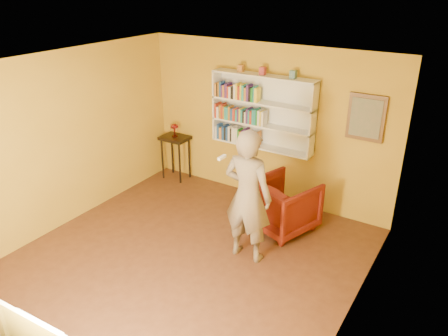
% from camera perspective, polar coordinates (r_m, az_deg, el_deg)
% --- Properties ---
extents(room_shell, '(5.30, 5.80, 2.88)m').
position_cam_1_polar(room_shell, '(5.65, -6.29, -4.33)').
color(room_shell, '#4A2918').
rests_on(room_shell, ground).
extents(bookshelf, '(1.80, 0.29, 1.23)m').
position_cam_1_polar(bookshelf, '(7.32, 5.25, 7.35)').
color(bookshelf, white).
rests_on(bookshelf, room_shell).
extents(books_row_lower, '(0.84, 0.19, 0.27)m').
position_cam_1_polar(books_row_lower, '(7.58, 1.73, 4.37)').
color(books_row_lower, silver).
rests_on(books_row_lower, bookshelf).
extents(books_row_middle, '(0.94, 0.19, 0.26)m').
position_cam_1_polar(books_row_middle, '(7.43, 2.19, 7.01)').
color(books_row_middle, '#AB301A').
rests_on(books_row_middle, bookshelf).
extents(books_row_upper, '(0.81, 0.19, 0.27)m').
position_cam_1_polar(books_row_upper, '(7.36, 1.80, 9.93)').
color(books_row_upper, orange).
rests_on(books_row_upper, bookshelf).
extents(ornament_left, '(0.08, 0.08, 0.12)m').
position_cam_1_polar(ornament_left, '(7.30, 2.22, 12.88)').
color(ornament_left, '#B07032').
rests_on(ornament_left, bookshelf).
extents(ornament_centre, '(0.09, 0.09, 0.12)m').
position_cam_1_polar(ornament_centre, '(7.11, 5.08, 12.53)').
color(ornament_centre, '#A3363F').
rests_on(ornament_centre, bookshelf).
extents(ornament_right, '(0.09, 0.09, 0.12)m').
position_cam_1_polar(ornament_right, '(6.89, 9.02, 11.97)').
color(ornament_right, slate).
rests_on(ornament_right, bookshelf).
extents(framed_painting, '(0.55, 0.05, 0.70)m').
position_cam_1_polar(framed_painting, '(6.77, 18.06, 6.25)').
color(framed_painting, brown).
rests_on(framed_painting, room_shell).
extents(console_table, '(0.52, 0.40, 0.86)m').
position_cam_1_polar(console_table, '(8.40, -6.40, 3.15)').
color(console_table, black).
rests_on(console_table, ground).
extents(ruby_lustre, '(0.16, 0.15, 0.25)m').
position_cam_1_polar(ruby_lustre, '(8.28, -6.50, 5.28)').
color(ruby_lustre, maroon).
rests_on(ruby_lustre, console_table).
extents(armchair, '(1.13, 1.15, 0.83)m').
position_cam_1_polar(armchair, '(6.84, 7.71, -4.77)').
color(armchair, '#4C0905').
rests_on(armchair, ground).
extents(person, '(0.70, 0.47, 1.90)m').
position_cam_1_polar(person, '(5.88, 3.12, -3.71)').
color(person, '#6F6151').
rests_on(person, ground).
extents(game_remote, '(0.04, 0.15, 0.04)m').
position_cam_1_polar(game_remote, '(5.49, -0.27, 1.39)').
color(game_remote, white).
rests_on(game_remote, person).
extents(television, '(0.98, 0.16, 0.56)m').
position_cam_1_polar(television, '(4.38, -22.44, -19.57)').
color(television, black).
rests_on(television, tv_cabinet).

